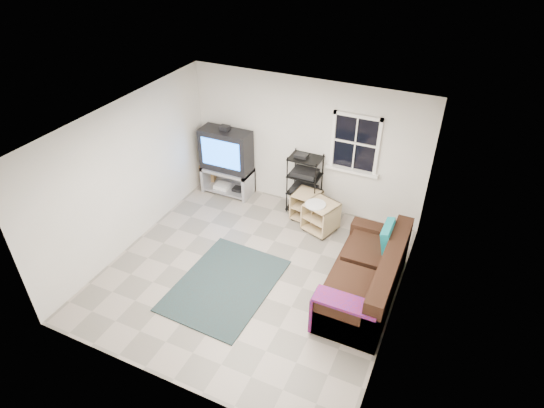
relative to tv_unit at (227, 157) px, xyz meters
The scene contains 8 objects.
room 2.62m from the tv_unit, ahead, with size 4.60×4.62×4.60m.
tv_unit is the anchor object (origin of this frame).
av_rack 1.71m from the tv_unit, ahead, with size 0.61×0.44×1.21m.
side_table_left 1.92m from the tv_unit, ahead, with size 0.54×0.54×0.57m.
side_table_right 2.31m from the tv_unit, 10.95° to the right, with size 0.67×0.67×0.61m.
sofa 3.87m from the tv_unit, 27.16° to the right, with size 0.96×2.17×0.99m.
shag_rug 2.93m from the tv_unit, 61.88° to the right, with size 1.43×1.96×0.02m, color black.
paper_bag 0.84m from the tv_unit, 167.64° to the left, with size 0.31×0.20×0.44m, color olive.
Camera 1 is at (2.67, -4.98, 5.17)m, focal length 30.00 mm.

